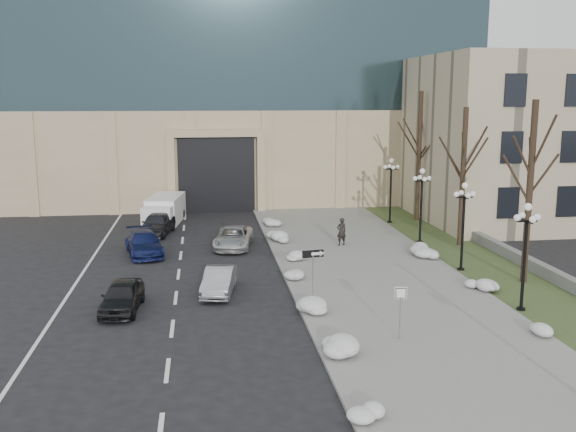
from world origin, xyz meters
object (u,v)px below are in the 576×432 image
car_b (219,281)px  lamppost_c (421,196)px  box_truck (164,211)px  lamppost_a (526,243)px  car_d (233,238)px  car_e (157,224)px  one_way_sign (317,261)px  lamppost_d (391,182)px  keep_sign (401,302)px  lamppost_b (464,215)px  car_c (144,243)px  pedestrian (341,232)px  car_a (122,296)px

car_b → lamppost_c: bearing=43.5°
box_truck → lamppost_a: (16.22, -21.81, 2.14)m
car_d → car_e: car_e is taller
car_e → one_way_sign: size_ratio=1.64×
car_d → lamppost_c: size_ratio=0.96×
one_way_sign → lamppost_d: (8.68, 18.01, 0.86)m
lamppost_c → keep_sign: bearing=-111.8°
lamppost_a → lamppost_c: 13.00m
lamppost_d → keep_sign: bearing=-105.7°
car_d → lamppost_d: bearing=36.6°
lamppost_c → car_d: bearing=177.2°
box_truck → lamppost_b: size_ratio=1.33×
car_e → lamppost_d: 16.73m
car_e → one_way_sign: one_way_sign is taller
car_e → car_c: bearing=-83.0°
pedestrian → lamppost_a: bearing=97.8°
car_a → one_way_sign: size_ratio=1.43×
car_b → car_e: 14.13m
car_d → keep_sign: size_ratio=2.13×
car_b → car_e: (-3.71, 13.64, 0.13)m
lamppost_c → car_a: bearing=-148.3°
car_c → lamppost_d: size_ratio=0.97×
car_e → pedestrian: size_ratio=2.56×
car_c → lamppost_b: size_ratio=0.97×
car_a → keep_sign: keep_sign is taller
car_c → lamppost_b: bearing=-31.1°
pedestrian → keep_sign: (-1.14, -15.39, 0.61)m
car_a → keep_sign: size_ratio=1.78×
keep_sign → lamppost_c: 16.84m
pedestrian → box_truck: box_truck is taller
car_a → lamppost_d: size_ratio=0.81×
one_way_sign → car_a: bearing=165.3°
car_d → lamppost_c: (11.65, -0.56, 2.44)m
car_b → lamppost_d: lamppost_d is taller
car_b → lamppost_a: lamppost_a is taller
one_way_sign → lamppost_a: bearing=-17.5°
car_c → lamppost_c: lamppost_c is taller
car_b → one_way_sign: one_way_sign is taller
car_c → lamppost_a: size_ratio=0.97×
car_a → box_truck: size_ratio=0.61×
car_d → car_c: bearing=-159.4°
car_a → lamppost_a: bearing=-3.9°
box_truck → lamppost_d: (16.22, -2.31, 2.14)m
keep_sign → car_a: bearing=164.4°
car_e → keep_sign: bearing=-52.2°
car_c → car_d: 5.36m
car_b → keep_sign: bearing=-37.1°
one_way_sign → lamppost_d: size_ratio=0.56×
lamppost_a → car_a: bearing=171.7°
car_d → lamppost_a: 18.04m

